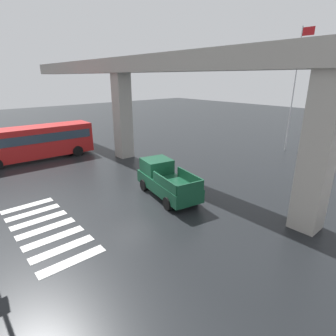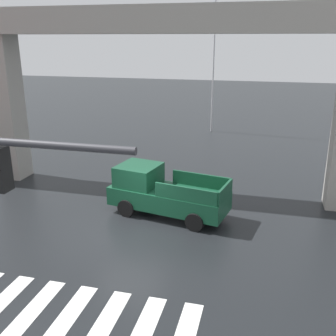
{
  "view_description": "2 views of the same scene",
  "coord_description": "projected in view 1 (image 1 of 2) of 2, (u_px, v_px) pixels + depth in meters",
  "views": [
    {
      "loc": [
        12.84,
        -8.1,
        7.21
      ],
      "look_at": [
        1.3,
        1.92,
        1.99
      ],
      "focal_mm": 28.65,
      "sensor_mm": 36.0,
      "label": 1
    },
    {
      "loc": [
        4.91,
        -13.11,
        7.35
      ],
      "look_at": [
        1.08,
        1.97,
        2.19
      ],
      "focal_mm": 42.02,
      "sensor_mm": 36.0,
      "label": 2
    }
  ],
  "objects": [
    {
      "name": "elevated_overpass",
      "position": [
        190.0,
        74.0,
        17.19
      ],
      "size": [
        54.17,
        1.8,
        8.73
      ],
      "color": "#9E9991",
      "rests_on": "ground"
    },
    {
      "name": "flagpole",
      "position": [
        295.0,
        83.0,
        25.54
      ],
      "size": [
        1.16,
        0.12,
        11.55
      ],
      "color": "silver",
      "rests_on": "ground"
    },
    {
      "name": "crosswalk_stripes",
      "position": [
        46.0,
        229.0,
        13.4
      ],
      "size": [
        7.15,
        2.8,
        0.01
      ],
      "color": "silver",
      "rests_on": "ground"
    },
    {
      "name": "ground_plane",
      "position": [
        131.0,
        200.0,
        16.53
      ],
      "size": [
        120.0,
        120.0,
        0.0
      ],
      "primitive_type": "plane",
      "color": "black"
    },
    {
      "name": "pickup_truck",
      "position": [
        165.0,
        180.0,
        16.99
      ],
      "size": [
        5.37,
        2.84,
        2.08
      ],
      "color": "#14472D",
      "rests_on": "ground"
    },
    {
      "name": "city_bus",
      "position": [
        30.0,
        142.0,
        23.91
      ],
      "size": [
        3.09,
        10.89,
        2.99
      ],
      "color": "red",
      "rests_on": "ground"
    }
  ]
}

